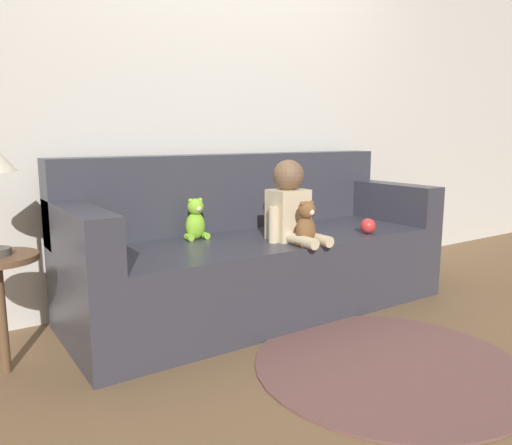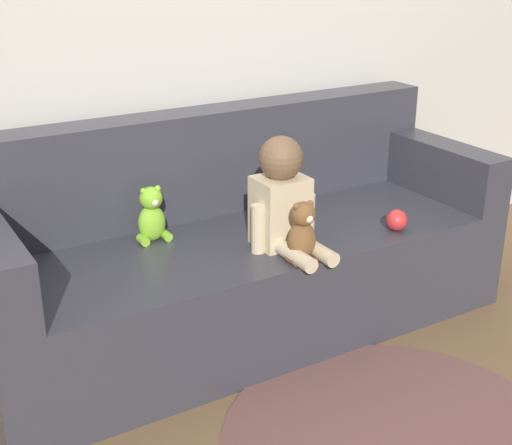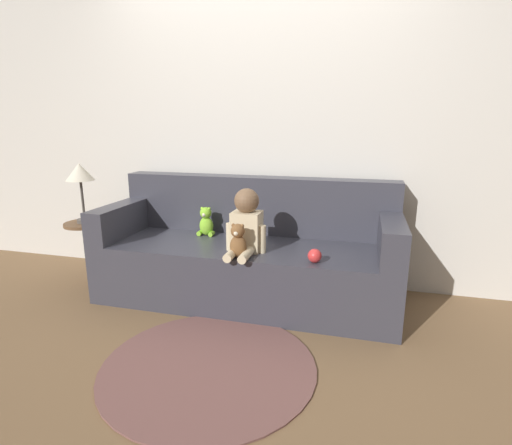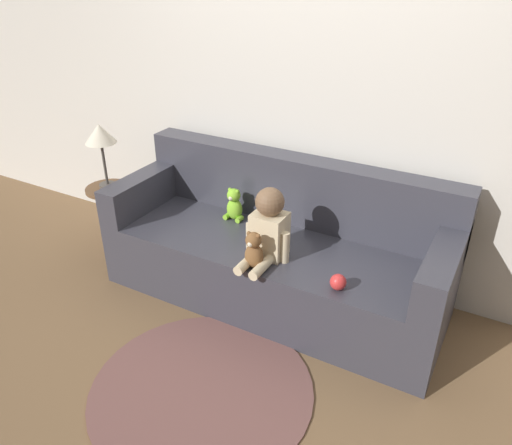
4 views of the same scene
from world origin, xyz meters
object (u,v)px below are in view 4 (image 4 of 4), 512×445
(plush_toy_side, at_px, (234,205))
(side_table, at_px, (103,158))
(person_baby, at_px, (268,228))
(teddy_bear_brown, at_px, (254,251))
(couch, at_px, (277,252))
(toy_ball, at_px, (338,282))

(plush_toy_side, relative_size, side_table, 0.23)
(person_baby, bearing_deg, teddy_bear_brown, -94.07)
(couch, height_order, side_table, side_table)
(side_table, bearing_deg, plush_toy_side, 8.58)
(toy_ball, height_order, side_table, side_table)
(couch, height_order, teddy_bear_brown, couch)
(toy_ball, bearing_deg, couch, 147.05)
(couch, height_order, plush_toy_side, couch)
(teddy_bear_brown, xyz_separation_m, plush_toy_side, (-0.41, 0.45, -0.00))
(plush_toy_side, bearing_deg, toy_ball, -24.63)
(plush_toy_side, distance_m, toy_ball, 0.99)
(person_baby, bearing_deg, couch, 102.85)
(plush_toy_side, bearing_deg, person_baby, -35.94)
(person_baby, bearing_deg, toy_ball, -12.96)
(person_baby, relative_size, toy_ball, 4.87)
(side_table, bearing_deg, person_baby, -6.13)
(person_baby, xyz_separation_m, teddy_bear_brown, (-0.01, -0.15, -0.08))
(side_table, bearing_deg, teddy_bear_brown, -12.17)
(teddy_bear_brown, relative_size, toy_ball, 2.60)
(couch, xyz_separation_m, teddy_bear_brown, (0.04, -0.39, 0.23))
(plush_toy_side, bearing_deg, side_table, -171.42)
(couch, bearing_deg, plush_toy_side, 170.03)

